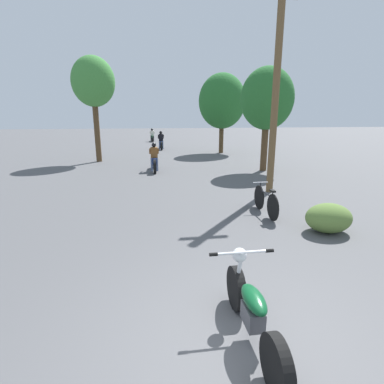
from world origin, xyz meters
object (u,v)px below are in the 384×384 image
(motorcycle_rider_lead, at_px, (154,160))
(motorcycle_rider_mid, at_px, (161,142))
(motorcycle_foreground, at_px, (252,310))
(roadside_tree_right_far, at_px, (222,101))
(utility_pole, at_px, (276,89))
(roadside_tree_left, at_px, (93,83))
(roadside_tree_right_near, at_px, (267,99))
(bicycle_parked, at_px, (266,201))
(motorcycle_rider_far, at_px, (152,136))

(motorcycle_rider_lead, relative_size, motorcycle_rider_mid, 0.96)
(motorcycle_foreground, bearing_deg, roadside_tree_right_far, 77.43)
(utility_pole, xyz_separation_m, roadside_tree_left, (-7.26, 8.39, 0.92))
(roadside_tree_right_near, distance_m, bicycle_parked, 7.67)
(utility_pole, distance_m, motorcycle_rider_mid, 15.16)
(bicycle_parked, bearing_deg, roadside_tree_left, 119.46)
(roadside_tree_left, xyz_separation_m, motorcycle_rider_far, (3.40, 13.37, -3.95))
(roadside_tree_left, xyz_separation_m, bicycle_parked, (6.12, -10.84, -4.08))
(motorcycle_rider_mid, bearing_deg, utility_pole, -77.29)
(roadside_tree_right_near, bearing_deg, motorcycle_rider_lead, 172.46)
(roadside_tree_right_far, bearing_deg, roadside_tree_left, -159.66)
(utility_pole, relative_size, bicycle_parked, 4.01)
(roadside_tree_right_far, bearing_deg, motorcycle_foreground, -102.57)
(motorcycle_rider_far, bearing_deg, roadside_tree_right_near, -73.52)
(utility_pole, bearing_deg, motorcycle_foreground, -114.09)
(roadside_tree_right_near, xyz_separation_m, motorcycle_foreground, (-4.52, -11.17, -3.03))
(roadside_tree_right_near, xyz_separation_m, roadside_tree_left, (-8.62, 4.27, 1.03))
(roadside_tree_right_near, height_order, roadside_tree_left, roadside_tree_left)
(motorcycle_foreground, bearing_deg, motorcycle_rider_lead, 94.31)
(motorcycle_foreground, xyz_separation_m, motorcycle_rider_far, (-0.71, 28.81, 0.10))
(motorcycle_rider_mid, bearing_deg, bicycle_parked, -82.81)
(roadside_tree_right_near, bearing_deg, bicycle_parked, -110.81)
(motorcycle_foreground, bearing_deg, bicycle_parked, 66.31)
(motorcycle_rider_far, height_order, bicycle_parked, motorcycle_rider_far)
(motorcycle_rider_lead, relative_size, motorcycle_rider_far, 1.02)
(roadside_tree_right_far, height_order, motorcycle_rider_lead, roadside_tree_right_far)
(motorcycle_rider_lead, xyz_separation_m, motorcycle_rider_far, (0.19, 16.93, -0.01))
(utility_pole, distance_m, motorcycle_foreground, 8.33)
(roadside_tree_right_near, relative_size, bicycle_parked, 2.86)
(motorcycle_rider_lead, bearing_deg, bicycle_parked, -68.21)
(motorcycle_rider_far, bearing_deg, roadside_tree_left, -104.27)
(roadside_tree_left, height_order, motorcycle_rider_lead, roadside_tree_left)
(roadside_tree_right_near, relative_size, motorcycle_rider_mid, 2.25)
(motorcycle_foreground, distance_m, motorcycle_rider_lead, 11.92)
(motorcycle_foreground, height_order, motorcycle_rider_mid, motorcycle_rider_mid)
(roadside_tree_right_near, bearing_deg, motorcycle_foreground, -112.01)
(motorcycle_foreground, xyz_separation_m, motorcycle_rider_mid, (-0.12, 21.54, 0.14))
(motorcycle_rider_lead, bearing_deg, motorcycle_foreground, -85.69)
(motorcycle_rider_mid, distance_m, bicycle_parked, 17.08)
(roadside_tree_right_near, height_order, motorcycle_foreground, roadside_tree_right_near)
(roadside_tree_right_near, distance_m, motorcycle_rider_mid, 11.73)
(motorcycle_rider_lead, bearing_deg, roadside_tree_right_far, 52.77)
(utility_pole, xyz_separation_m, motorcycle_rider_mid, (-3.27, 14.50, -3.01))
(motorcycle_rider_far, bearing_deg, bicycle_parked, -83.58)
(motorcycle_foreground, relative_size, motorcycle_rider_lead, 0.96)
(roadside_tree_right_near, distance_m, motorcycle_rider_lead, 6.19)
(motorcycle_foreground, height_order, motorcycle_rider_far, motorcycle_rider_far)
(utility_pole, relative_size, motorcycle_rider_lead, 3.27)
(roadside_tree_left, relative_size, motorcycle_rider_far, 2.84)
(motorcycle_foreground, relative_size, motorcycle_rider_mid, 0.92)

